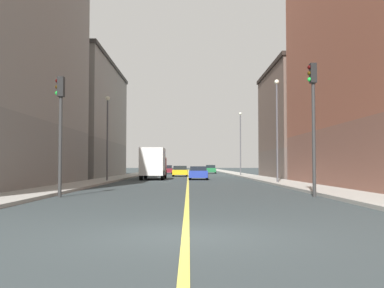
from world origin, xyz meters
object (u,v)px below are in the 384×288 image
at_px(street_lamp_left_near, 277,120).
at_px(car_maroon, 167,170).
at_px(building_left_mid, 320,123).
at_px(car_blue, 198,173).
at_px(box_truck, 153,163).
at_px(traffic_light_right_near, 60,118).
at_px(car_yellow, 180,171).
at_px(building_right_midblock, 67,120).
at_px(street_lamp_right_near, 107,129).
at_px(traffic_light_left_near, 313,110).
at_px(street_lamp_left_far, 240,137).
at_px(car_green, 211,169).

xyz_separation_m(street_lamp_left_near, car_maroon, (-10.12, 38.54, -4.12)).
distance_m(building_left_mid, car_blue, 14.81).
height_order(car_blue, box_truck, box_truck).
xyz_separation_m(building_left_mid, street_lamp_left_near, (-7.47, -14.66, -1.13)).
relative_size(traffic_light_right_near, car_maroon, 1.24).
distance_m(street_lamp_left_near, car_yellow, 24.80).
xyz_separation_m(car_blue, box_truck, (-4.41, 0.24, 0.97)).
bearing_deg(car_yellow, box_truck, -100.79).
xyz_separation_m(building_right_midblock, street_lamp_right_near, (7.47, -15.18, -2.20)).
distance_m(car_yellow, car_blue, 12.93).
bearing_deg(car_maroon, traffic_light_left_near, -80.11).
height_order(traffic_light_right_near, car_maroon, traffic_light_right_near).
height_order(street_lamp_left_far, car_maroon, street_lamp_left_far).
bearing_deg(building_right_midblock, box_truck, -37.53).
height_order(street_lamp_right_near, car_blue, street_lamp_right_near).
bearing_deg(street_lamp_right_near, car_green, 74.78).
relative_size(traffic_light_right_near, street_lamp_right_near, 0.77).
distance_m(car_maroon, car_yellow, 15.53).
xyz_separation_m(building_left_mid, car_green, (-10.46, 27.49, -5.25)).
bearing_deg(street_lamp_left_near, car_maroon, 104.72).
height_order(building_right_midblock, car_yellow, building_right_midblock).
distance_m(car_green, car_blue, 31.84).
distance_m(street_lamp_right_near, car_maroon, 35.12).
distance_m(building_right_midblock, traffic_light_right_near, 33.87).
bearing_deg(car_yellow, street_lamp_right_near, -106.38).
bearing_deg(car_yellow, building_left_mid, -29.33).
bearing_deg(box_truck, car_yellow, 79.21).
distance_m(building_left_mid, traffic_light_left_near, 29.67).
relative_size(building_right_midblock, car_blue, 5.52).
relative_size(building_right_midblock, traffic_light_left_near, 3.66).
bearing_deg(car_green, street_lamp_left_near, -85.94).
relative_size(car_maroon, box_truck, 0.61).
bearing_deg(street_lamp_right_near, car_yellow, 73.62).
bearing_deg(car_green, car_maroon, -153.13).
bearing_deg(box_truck, building_right_midblock, 142.47).
height_order(street_lamp_right_near, car_maroon, street_lamp_right_near).
bearing_deg(car_blue, car_yellow, 99.01).
bearing_deg(car_blue, street_lamp_right_near, -139.31).
relative_size(traffic_light_left_near, traffic_light_right_near, 1.12).
distance_m(traffic_light_left_near, car_blue, 24.80).
bearing_deg(building_left_mid, street_lamp_left_far, 127.52).
bearing_deg(street_lamp_left_near, street_lamp_left_far, 90.00).
bearing_deg(street_lamp_left_near, traffic_light_right_near, -132.25).
distance_m(building_left_mid, building_right_midblock, 28.70).
relative_size(street_lamp_left_far, car_blue, 2.00).
distance_m(building_left_mid, car_maroon, 30.12).
relative_size(building_right_midblock, car_maroon, 5.06).
distance_m(traffic_light_left_near, street_lamp_left_near, 13.77).
xyz_separation_m(traffic_light_left_near, street_lamp_left_near, (1.02, 13.70, 0.87)).
height_order(building_left_mid, street_lamp_left_near, building_left_mid).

